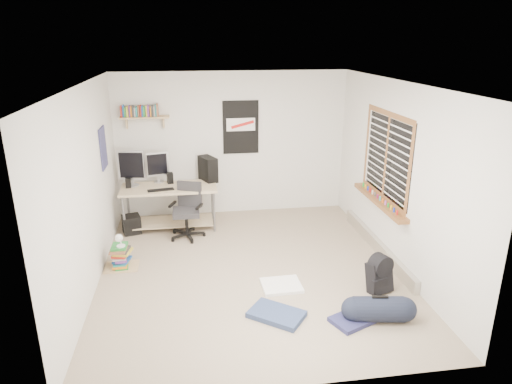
{
  "coord_description": "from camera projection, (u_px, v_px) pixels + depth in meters",
  "views": [
    {
      "loc": [
        -0.74,
        -5.53,
        3.03
      ],
      "look_at": [
        0.14,
        0.35,
        1.0
      ],
      "focal_mm": 32.0,
      "sensor_mm": 36.0,
      "label": 1
    }
  ],
  "objects": [
    {
      "name": "keyboard",
      "position": [
        161.0,
        190.0,
        7.26
      ],
      "size": [
        0.43,
        0.21,
        0.02
      ],
      "primitive_type": "cube",
      "rotation": [
        0.0,
        0.0,
        0.17
      ],
      "color": "black",
      "rests_on": "desk"
    },
    {
      "name": "speaker_left",
      "position": [
        128.0,
        183.0,
        7.36
      ],
      "size": [
        0.09,
        0.09,
        0.17
      ],
      "primitive_type": "cube",
      "rotation": [
        0.0,
        0.0,
        0.09
      ],
      "color": "black",
      "rests_on": "desk"
    },
    {
      "name": "right_wall",
      "position": [
        397.0,
        176.0,
        6.13
      ],
      "size": [
        0.01,
        4.5,
        2.5
      ],
      "primitive_type": "cube",
      "color": "silver",
      "rests_on": "ground"
    },
    {
      "name": "backpack",
      "position": [
        379.0,
        277.0,
        5.67
      ],
      "size": [
        0.36,
        0.32,
        0.39
      ],
      "primitive_type": "cube",
      "rotation": [
        0.0,
        0.0,
        0.36
      ],
      "color": "black",
      "rests_on": "floor"
    },
    {
      "name": "duffel_bag",
      "position": [
        379.0,
        310.0,
        5.09
      ],
      "size": [
        0.33,
        0.33,
        0.57
      ],
      "primitive_type": "cylinder",
      "rotation": [
        0.0,
        0.0,
        -0.15
      ],
      "color": "black",
      "rests_on": "floor"
    },
    {
      "name": "monitor_right",
      "position": [
        158.0,
        172.0,
        7.6
      ],
      "size": [
        0.37,
        0.17,
        0.4
      ],
      "primitive_type": "cube",
      "rotation": [
        0.0,
        0.0,
        0.23
      ],
      "color": "#949498",
      "rests_on": "desk"
    },
    {
      "name": "baseboard_heater",
      "position": [
        377.0,
        245.0,
        6.78
      ],
      "size": [
        0.08,
        2.5,
        0.18
      ],
      "primitive_type": "cube",
      "color": "#B7B2A8",
      "rests_on": "floor"
    },
    {
      "name": "left_wall",
      "position": [
        87.0,
        190.0,
        5.57
      ],
      "size": [
        0.01,
        4.5,
        2.5
      ],
      "primitive_type": "cube",
      "color": "silver",
      "rests_on": "ground"
    },
    {
      "name": "speaker_right",
      "position": [
        170.0,
        178.0,
        7.58
      ],
      "size": [
        0.11,
        0.11,
        0.2
      ],
      "primitive_type": "cube",
      "rotation": [
        0.0,
        0.0,
        0.17
      ],
      "color": "black",
      "rests_on": "desk"
    },
    {
      "name": "jeans_a",
      "position": [
        277.0,
        314.0,
        5.2
      ],
      "size": [
        0.71,
        0.67,
        0.07
      ],
      "primitive_type": "cube",
      "rotation": [
        0.0,
        0.0,
        -0.65
      ],
      "color": "navy",
      "rests_on": "floor"
    },
    {
      "name": "wall_shelf",
      "position": [
        145.0,
        117.0,
        7.48
      ],
      "size": [
        0.8,
        0.22,
        0.24
      ],
      "primitive_type": "cube",
      "color": "tan",
      "rests_on": "back_wall"
    },
    {
      "name": "back_wall",
      "position": [
        232.0,
        144.0,
        7.96
      ],
      "size": [
        4.0,
        0.01,
        2.5
      ],
      "primitive_type": "cube",
      "color": "silver",
      "rests_on": "ground"
    },
    {
      "name": "office_chair",
      "position": [
        186.0,
        208.0,
        7.14
      ],
      "size": [
        0.74,
        0.74,
        0.87
      ],
      "primitive_type": "cube",
      "rotation": [
        0.0,
        0.0,
        -0.37
      ],
      "color": "#27272A",
      "rests_on": "floor"
    },
    {
      "name": "monitor_left",
      "position": [
        132.0,
        173.0,
        7.39
      ],
      "size": [
        0.44,
        0.18,
        0.48
      ],
      "primitive_type": "cube",
      "rotation": [
        0.0,
        0.0,
        -0.18
      ],
      "color": "#959599",
      "rests_on": "desk"
    },
    {
      "name": "pc_tower",
      "position": [
        208.0,
        169.0,
        7.71
      ],
      "size": [
        0.33,
        0.44,
        0.42
      ],
      "primitive_type": "cube",
      "rotation": [
        0.0,
        0.0,
        0.41
      ],
      "color": "black",
      "rests_on": "desk"
    },
    {
      "name": "poster_back_wall",
      "position": [
        241.0,
        127.0,
        7.87
      ],
      "size": [
        0.62,
        0.03,
        0.92
      ],
      "primitive_type": "cube",
      "color": "black",
      "rests_on": "back_wall"
    },
    {
      "name": "desk",
      "position": [
        170.0,
        207.0,
        7.54
      ],
      "size": [
        1.63,
        0.91,
        0.7
      ],
      "primitive_type": "cube",
      "rotation": [
        0.0,
        0.0,
        0.16
      ],
      "color": "#CAB48C",
      "rests_on": "floor"
    },
    {
      "name": "jeans_b",
      "position": [
        352.0,
        320.0,
        5.1
      ],
      "size": [
        0.54,
        0.48,
        0.06
      ],
      "primitive_type": "cube",
      "rotation": [
        0.0,
        0.0,
        0.42
      ],
      "color": "#22234D",
      "rests_on": "floor"
    },
    {
      "name": "tshirt",
      "position": [
        281.0,
        286.0,
        5.82
      ],
      "size": [
        0.51,
        0.43,
        0.04
      ],
      "primitive_type": "cube",
      "rotation": [
        0.0,
        0.0,
        0.03
      ],
      "color": "white",
      "rests_on": "floor"
    },
    {
      "name": "subwoofer",
      "position": [
        132.0,
        225.0,
        7.4
      ],
      "size": [
        0.34,
        0.34,
        0.31
      ],
      "primitive_type": "cube",
      "rotation": [
        0.0,
        0.0,
        0.27
      ],
      "color": "black",
      "rests_on": "floor"
    },
    {
      "name": "floor",
      "position": [
        250.0,
        270.0,
        6.26
      ],
      "size": [
        4.0,
        4.5,
        0.01
      ],
      "primitive_type": "cube",
      "color": "gray",
      "rests_on": "ground"
    },
    {
      "name": "window",
      "position": [
        385.0,
        157.0,
        6.34
      ],
      "size": [
        0.1,
        1.5,
        1.26
      ],
      "primitive_type": "cube",
      "color": "brown",
      "rests_on": "right_wall"
    },
    {
      "name": "poster_left_wall",
      "position": [
        103.0,
        148.0,
        6.62
      ],
      "size": [
        0.02,
        0.42,
        0.6
      ],
      "primitive_type": "cube",
      "color": "navy",
      "rests_on": "left_wall"
    },
    {
      "name": "ceiling",
      "position": [
        249.0,
        83.0,
        5.45
      ],
      "size": [
        4.0,
        4.5,
        0.01
      ],
      "primitive_type": "cube",
      "color": "white",
      "rests_on": "ground"
    },
    {
      "name": "desk_lamp",
      "position": [
        121.0,
        243.0,
        6.19
      ],
      "size": [
        0.12,
        0.2,
        0.19
      ],
      "primitive_type": "cube",
      "rotation": [
        0.0,
        0.0,
        -0.04
      ],
      "color": "white",
      "rests_on": "book_stack"
    },
    {
      "name": "book_stack",
      "position": [
        121.0,
        257.0,
        6.28
      ],
      "size": [
        0.51,
        0.44,
        0.32
      ],
      "primitive_type": "cube",
      "rotation": [
        0.0,
        0.0,
        -0.12
      ],
      "color": "olive",
      "rests_on": "floor"
    }
  ]
}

